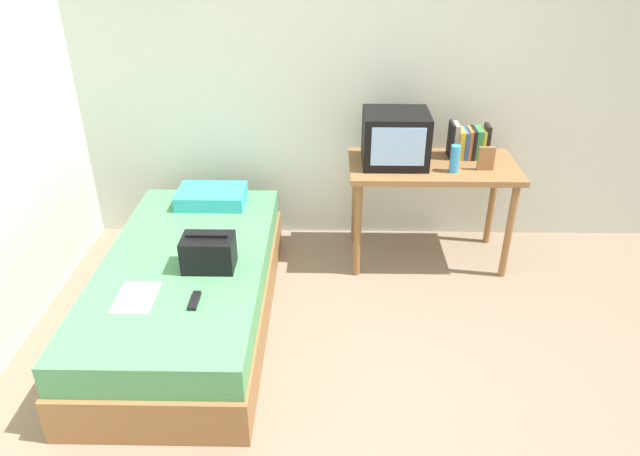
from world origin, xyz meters
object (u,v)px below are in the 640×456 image
at_px(handbag, 209,253).
at_px(magazine, 136,297).
at_px(desk, 432,177).
at_px(picture_frame, 486,158).
at_px(tv, 395,138).
at_px(bed, 188,290).
at_px(book_row, 468,142).
at_px(remote_dark, 195,301).
at_px(water_bottle, 455,159).
at_px(pillow, 212,196).

height_order(handbag, magazine, handbag).
height_order(desk, magazine, desk).
height_order(picture_frame, magazine, picture_frame).
bearing_deg(picture_frame, tv, 169.47).
height_order(bed, book_row, book_row).
xyz_separation_m(desk, book_row, (0.25, 0.14, 0.21)).
xyz_separation_m(bed, remote_dark, (0.16, -0.44, 0.24)).
bearing_deg(tv, magazine, -140.88).
bearing_deg(handbag, picture_frame, 24.15).
bearing_deg(remote_dark, water_bottle, 35.32).
relative_size(picture_frame, pillow, 0.35).
bearing_deg(bed, handbag, -27.51).
xyz_separation_m(tv, pillow, (-1.28, -0.05, -0.43)).
relative_size(book_row, picture_frame, 1.67).
height_order(tv, remote_dark, tv).
height_order(pillow, remote_dark, pillow).
height_order(bed, handbag, handbag).
height_order(desk, picture_frame, picture_frame).
distance_m(bed, water_bottle, 1.93).
xyz_separation_m(picture_frame, magazine, (-2.09, -1.10, -0.38)).
bearing_deg(magazine, book_row, 33.56).
xyz_separation_m(water_bottle, picture_frame, (0.22, 0.03, -0.01)).
relative_size(book_row, handbag, 0.91).
bearing_deg(pillow, handbag, -80.63).
xyz_separation_m(tv, picture_frame, (0.60, -0.11, -0.10)).
height_order(bed, magazine, magazine).
xyz_separation_m(tv, handbag, (-1.14, -0.89, -0.38)).
xyz_separation_m(water_bottle, pillow, (-1.67, 0.10, -0.34)).
bearing_deg(magazine, bed, 67.73).
xyz_separation_m(bed, pillow, (0.04, 0.75, 0.28)).
relative_size(water_bottle, pillow, 0.39).
bearing_deg(book_row, picture_frame, -72.08).
height_order(desk, remote_dark, desk).
distance_m(desk, book_row, 0.35).
xyz_separation_m(desk, picture_frame, (0.33, -0.10, 0.18)).
relative_size(bed, tv, 4.55).
bearing_deg(handbag, desk, 31.94).
bearing_deg(picture_frame, desk, 163.13).
distance_m(water_bottle, remote_dark, 1.93).
bearing_deg(desk, remote_dark, -139.37).
distance_m(desk, pillow, 1.56).
bearing_deg(remote_dark, magazine, 174.25).
bearing_deg(handbag, book_row, 31.43).
distance_m(handbag, remote_dark, 0.36).
height_order(water_bottle, picture_frame, water_bottle).
bearing_deg(remote_dark, desk, 40.63).
bearing_deg(water_bottle, book_row, 62.74).
bearing_deg(pillow, picture_frame, -1.93).
xyz_separation_m(water_bottle, remote_dark, (-1.55, -1.10, -0.38)).
xyz_separation_m(tv, remote_dark, (-1.16, -1.24, -0.47)).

